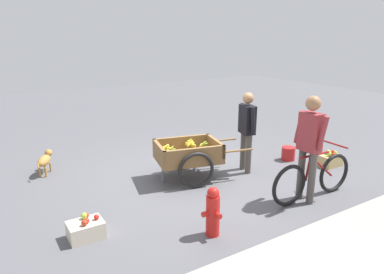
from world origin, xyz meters
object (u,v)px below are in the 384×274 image
at_px(bicycle, 313,178).
at_px(fruit_cart, 188,156).
at_px(dog, 45,160).
at_px(apple_crate, 330,160).
at_px(mixed_fruit_crate, 86,229).
at_px(vendor_person, 247,126).
at_px(cyclist_person, 310,139).
at_px(plastic_bucket, 288,153).
at_px(fire_hydrant, 213,212).

bearing_deg(bicycle, fruit_cart, -53.87).
relative_size(dog, apple_crate, 1.38).
distance_m(fruit_cart, mixed_fruit_crate, 2.35).
height_order(vendor_person, mixed_fruit_crate, vendor_person).
distance_m(apple_crate, mixed_fruit_crate, 4.86).
bearing_deg(dog, vendor_person, 150.32).
relative_size(fruit_cart, cyclist_person, 1.07).
bearing_deg(dog, apple_crate, 152.68).
bearing_deg(apple_crate, plastic_bucket, -56.04).
bearing_deg(vendor_person, fire_hydrant, 39.84).
bearing_deg(fire_hydrant, dog, -66.88).
bearing_deg(vendor_person, dog, -29.68).
bearing_deg(fruit_cart, plastic_bucket, 174.00).
xyz_separation_m(cyclist_person, plastic_bucket, (-1.19, -1.47, -0.86)).
distance_m(fruit_cart, dog, 2.68).
bearing_deg(cyclist_person, apple_crate, -153.98).
relative_size(plastic_bucket, apple_crate, 0.63).
relative_size(bicycle, dog, 2.73).
height_order(bicycle, mixed_fruit_crate, bicycle).
bearing_deg(dog, fire_hydrant, 113.12).
xyz_separation_m(fruit_cart, cyclist_person, (-1.10, 1.71, 0.56)).
bearing_deg(cyclist_person, fruit_cart, -57.23).
distance_m(bicycle, mixed_fruit_crate, 3.46).
height_order(fire_hydrant, apple_crate, fire_hydrant).
height_order(dog, mixed_fruit_crate, dog).
bearing_deg(plastic_bucket, fruit_cart, -6.00).
xyz_separation_m(apple_crate, mixed_fruit_crate, (4.86, 0.06, -0.00)).
height_order(fruit_cart, dog, fruit_cart).
distance_m(bicycle, cyclist_person, 0.67).
bearing_deg(plastic_bucket, bicycle, 55.04).
relative_size(bicycle, plastic_bucket, 6.01).
xyz_separation_m(cyclist_person, apple_crate, (-1.64, -0.80, -0.88)).
height_order(cyclist_person, fire_hydrant, cyclist_person).
bearing_deg(fruit_cart, dog, -36.92).
distance_m(vendor_person, cyclist_person, 1.47).
distance_m(vendor_person, dog, 3.81).
relative_size(vendor_person, dog, 2.48).
bearing_deg(mixed_fruit_crate, apple_crate, -179.29).
height_order(bicycle, cyclist_person, cyclist_person).
distance_m(bicycle, apple_crate, 1.71).
bearing_deg(vendor_person, mixed_fruit_crate, 12.55).
bearing_deg(bicycle, dog, -44.43).
distance_m(bicycle, plastic_bucket, 1.82).
xyz_separation_m(vendor_person, bicycle, (-0.13, 1.47, -0.54)).
bearing_deg(apple_crate, cyclist_person, 26.02).
relative_size(fire_hydrant, mixed_fruit_crate, 1.52).
height_order(dog, plastic_bucket, dog).
relative_size(fruit_cart, vendor_person, 1.18).
bearing_deg(plastic_bucket, vendor_person, 0.62).
bearing_deg(mixed_fruit_crate, fruit_cart, -155.26).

